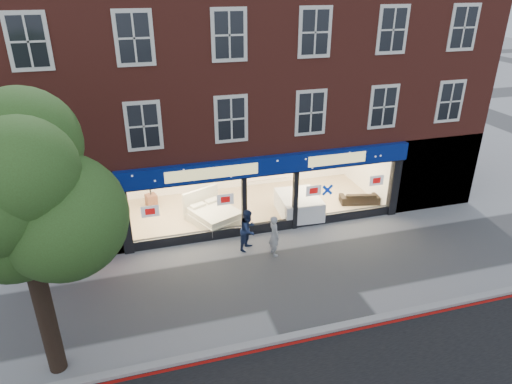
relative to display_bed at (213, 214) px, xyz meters
name	(u,v)px	position (x,y,z in m)	size (l,w,h in m)	color
ground	(296,274)	(2.05, -4.32, -0.43)	(120.00, 120.00, 0.00)	gray
kerb_line	(335,334)	(2.05, -7.42, -0.42)	(60.00, 0.10, 0.01)	#8C0A07
kerb_stone	(332,328)	(2.05, -7.22, -0.37)	(60.00, 0.25, 0.12)	gray
showroom_floor	(255,206)	(2.05, 0.93, -0.38)	(11.00, 4.50, 0.10)	tan
building	(243,47)	(2.04, 2.61, 6.24)	(19.00, 8.26, 10.30)	maroon
street_tree	(14,199)	(-5.51, -6.53, 4.51)	(4.00, 3.20, 6.60)	black
display_bed	(213,214)	(0.00, 0.00, 0.00)	(2.36, 2.55, 1.16)	silver
bedside_table	(151,200)	(-2.35, 2.18, -0.05)	(0.45, 0.45, 0.55)	brown
mattress_stack	(299,205)	(3.65, -0.32, 0.09)	(1.79, 2.20, 0.83)	silver
sofa	(359,197)	(6.65, -0.11, -0.07)	(1.73, 0.68, 0.51)	black
a_board	(88,252)	(-4.85, -1.69, 0.06)	(0.63, 0.40, 0.96)	yellow
pedestrian_grey	(274,235)	(1.69, -2.92, 0.36)	(0.58, 0.38, 1.58)	#97999E
pedestrian_blue	(248,230)	(0.89, -2.28, 0.38)	(0.79, 0.61, 1.62)	#192647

